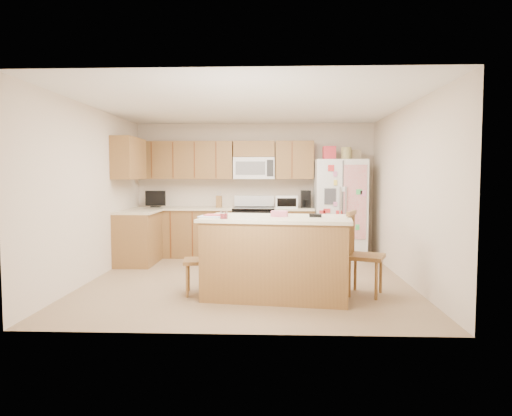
{
  "coord_description": "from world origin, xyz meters",
  "views": [
    {
      "loc": [
        0.38,
        -6.48,
        1.5
      ],
      "look_at": [
        0.1,
        0.35,
        1.02
      ],
      "focal_mm": 32.0,
      "sensor_mm": 36.0,
      "label": 1
    }
  ],
  "objects_px": {
    "windsor_chair_right": "(363,256)",
    "windsor_chair_back": "(285,253)",
    "windsor_chair_left": "(201,260)",
    "island": "(277,256)",
    "refrigerator": "(340,208)",
    "stove": "(254,232)"
  },
  "relations": [
    {
      "from": "windsor_chair_left",
      "to": "island",
      "type": "bearing_deg",
      "value": -2.96
    },
    {
      "from": "refrigerator",
      "to": "windsor_chair_back",
      "type": "xyz_separation_m",
      "value": [
        -1.04,
        -2.05,
        -0.49
      ]
    },
    {
      "from": "windsor_chair_right",
      "to": "island",
      "type": "bearing_deg",
      "value": -175.34
    },
    {
      "from": "stove",
      "to": "windsor_chair_right",
      "type": "xyz_separation_m",
      "value": [
        1.51,
        -2.67,
        0.03
      ]
    },
    {
      "from": "stove",
      "to": "windsor_chair_back",
      "type": "relative_size",
      "value": 1.24
    },
    {
      "from": "refrigerator",
      "to": "stove",
      "type": "bearing_deg",
      "value": 177.7
    },
    {
      "from": "refrigerator",
      "to": "windsor_chair_left",
      "type": "height_order",
      "value": "refrigerator"
    },
    {
      "from": "refrigerator",
      "to": "island",
      "type": "relative_size",
      "value": 1.05
    },
    {
      "from": "windsor_chair_left",
      "to": "windsor_chair_back",
      "type": "bearing_deg",
      "value": 28.78
    },
    {
      "from": "windsor_chair_left",
      "to": "windsor_chair_right",
      "type": "height_order",
      "value": "windsor_chair_right"
    },
    {
      "from": "stove",
      "to": "windsor_chair_left",
      "type": "bearing_deg",
      "value": -101.58
    },
    {
      "from": "stove",
      "to": "refrigerator",
      "type": "relative_size",
      "value": 0.55
    },
    {
      "from": "stove",
      "to": "refrigerator",
      "type": "xyz_separation_m",
      "value": [
        1.57,
        -0.06,
        0.45
      ]
    },
    {
      "from": "windsor_chair_back",
      "to": "windsor_chair_right",
      "type": "xyz_separation_m",
      "value": [
        0.97,
        -0.56,
        0.07
      ]
    },
    {
      "from": "windsor_chair_right",
      "to": "windsor_chair_back",
      "type": "bearing_deg",
      "value": 150.08
    },
    {
      "from": "refrigerator",
      "to": "windsor_chair_right",
      "type": "bearing_deg",
      "value": -91.43
    },
    {
      "from": "island",
      "to": "windsor_chair_back",
      "type": "distance_m",
      "value": 0.66
    },
    {
      "from": "stove",
      "to": "windsor_chair_left",
      "type": "relative_size",
      "value": 1.23
    },
    {
      "from": "stove",
      "to": "island",
      "type": "distance_m",
      "value": 2.79
    },
    {
      "from": "island",
      "to": "windsor_chair_left",
      "type": "bearing_deg",
      "value": 177.04
    },
    {
      "from": "windsor_chair_right",
      "to": "stove",
      "type": "bearing_deg",
      "value": 119.39
    },
    {
      "from": "windsor_chair_back",
      "to": "refrigerator",
      "type": "bearing_deg",
      "value": 63.18
    }
  ]
}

